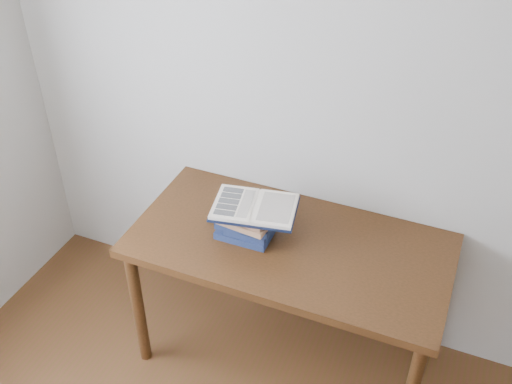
% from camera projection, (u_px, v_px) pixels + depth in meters
% --- Properties ---
extents(room_shell, '(3.54, 3.54, 2.62)m').
position_uv_depth(room_shell, '(90.00, 350.00, 1.22)').
color(room_shell, '#B2B0A9').
rests_on(room_shell, ground).
extents(desk, '(1.47, 0.73, 0.79)m').
position_uv_depth(desk, '(289.00, 258.00, 2.80)').
color(desk, '#4D2813').
rests_on(desk, ground).
extents(book_stack, '(0.27, 0.20, 0.15)m').
position_uv_depth(book_stack, '(247.00, 223.00, 2.74)').
color(book_stack, navy).
rests_on(book_stack, desk).
extents(open_book, '(0.42, 0.33, 0.03)m').
position_uv_depth(open_book, '(255.00, 207.00, 2.68)').
color(open_book, black).
rests_on(open_book, book_stack).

